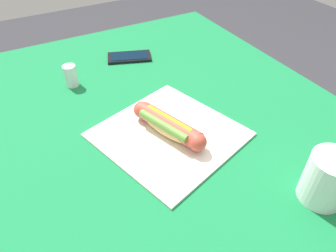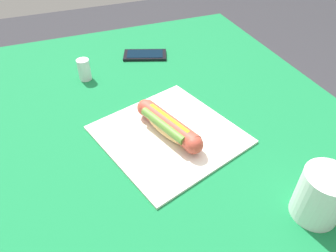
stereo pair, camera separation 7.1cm
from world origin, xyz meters
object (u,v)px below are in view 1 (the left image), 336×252
Objects in this scene: drinking_cup at (327,179)px; hot_dog at (168,126)px; salt_shaker at (71,76)px; cell_phone at (129,57)px.

hot_dog is at bearing 30.70° from drinking_cup.
drinking_cup reaches higher than salt_shaker.
drinking_cup is 0.69m from salt_shaker.
salt_shaker is at bearing 26.74° from drinking_cup.
salt_shaker is at bearing 22.90° from hot_dog.
cell_phone is 0.22m from salt_shaker.
drinking_cup reaches higher than hot_dog.
salt_shaker is (0.61, 0.31, -0.02)m from drinking_cup.
cell_phone is 1.51× the size of drinking_cup.
drinking_cup is (-0.29, -0.17, 0.02)m from hot_dog.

